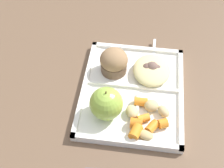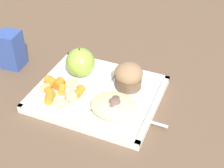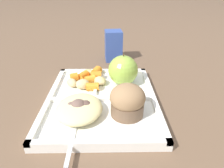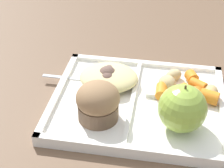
{
  "view_description": "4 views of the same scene",
  "coord_description": "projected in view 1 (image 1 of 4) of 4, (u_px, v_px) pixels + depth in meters",
  "views": [
    {
      "loc": [
        -0.5,
        -0.01,
        0.67
      ],
      "look_at": [
        -0.02,
        0.05,
        0.06
      ],
      "focal_mm": 49.02,
      "sensor_mm": 36.0,
      "label": 1
    },
    {
      "loc": [
        0.28,
        -0.58,
        0.56
      ],
      "look_at": [
        0.04,
        0.01,
        0.05
      ],
      "focal_mm": 49.89,
      "sensor_mm": 36.0,
      "label": 2
    },
    {
      "loc": [
        0.42,
        0.02,
        0.29
      ],
      "look_at": [
        0.02,
        0.03,
        0.07
      ],
      "focal_mm": 31.65,
      "sensor_mm": 36.0,
      "label": 3
    },
    {
      "loc": [
        -0.04,
        0.54,
        0.44
      ],
      "look_at": [
        0.05,
        0.0,
        0.05
      ],
      "focal_mm": 57.5,
      "sensor_mm": 36.0,
      "label": 4
    }
  ],
  "objects": [
    {
      "name": "egg_noodle_pile",
      "position": [
        152.0,
        70.0,
        0.85
      ],
      "size": [
        0.12,
        0.1,
        0.03
      ],
      "primitive_type": "ellipsoid",
      "color": "beige",
      "rests_on": "lunch_tray"
    },
    {
      "name": "potato_chunk_browned",
      "position": [
        146.0,
        135.0,
        0.73
      ],
      "size": [
        0.03,
        0.04,
        0.02
      ],
      "primitive_type": "ellipsoid",
      "rotation": [
        0.0,
        0.0,
        1.36
      ],
      "color": "tan",
      "rests_on": "lunch_tray"
    },
    {
      "name": "lunch_tray",
      "position": [
        132.0,
        92.0,
        0.83
      ],
      "size": [
        0.33,
        0.27,
        0.02
      ],
      "color": "white",
      "rests_on": "ground"
    },
    {
      "name": "green_apple",
      "position": [
        106.0,
        103.0,
        0.75
      ],
      "size": [
        0.08,
        0.08,
        0.09
      ],
      "color": "#93B742",
      "rests_on": "lunch_tray"
    },
    {
      "name": "potato_chunk_golden",
      "position": [
        151.0,
        106.0,
        0.78
      ],
      "size": [
        0.04,
        0.05,
        0.03
      ],
      "primitive_type": "ellipsoid",
      "rotation": [
        0.0,
        0.0,
        1.94
      ],
      "color": "tan",
      "rests_on": "lunch_tray"
    },
    {
      "name": "ground",
      "position": [
        132.0,
        94.0,
        0.84
      ],
      "size": [
        6.0,
        6.0,
        0.0
      ],
      "primitive_type": "plane",
      "color": "brown"
    },
    {
      "name": "carrot_slice_center",
      "position": [
        152.0,
        127.0,
        0.74
      ],
      "size": [
        0.04,
        0.04,
        0.02
      ],
      "primitive_type": "cylinder",
      "rotation": [
        0.0,
        1.57,
        5.7
      ],
      "color": "orange",
      "rests_on": "lunch_tray"
    },
    {
      "name": "carrot_slice_near_corner",
      "position": [
        136.0,
        132.0,
        0.73
      ],
      "size": [
        0.04,
        0.04,
        0.03
      ],
      "primitive_type": "cylinder",
      "rotation": [
        0.0,
        1.57,
        5.97
      ],
      "color": "orange",
      "rests_on": "lunch_tray"
    },
    {
      "name": "potato_chunk_corner",
      "position": [
        164.0,
        111.0,
        0.77
      ],
      "size": [
        0.04,
        0.04,
        0.02
      ],
      "primitive_type": "ellipsoid",
      "rotation": [
        0.0,
        0.0,
        0.66
      ],
      "color": "tan",
      "rests_on": "lunch_tray"
    },
    {
      "name": "meatball_side",
      "position": [
        157.0,
        70.0,
        0.85
      ],
      "size": [
        0.03,
        0.03,
        0.03
      ],
      "primitive_type": "sphere",
      "color": "brown",
      "rests_on": "lunch_tray"
    },
    {
      "name": "carrot_slice_small",
      "position": [
        141.0,
        102.0,
        0.79
      ],
      "size": [
        0.02,
        0.03,
        0.02
      ],
      "primitive_type": "cylinder",
      "rotation": [
        0.0,
        1.57,
        1.57
      ],
      "color": "orange",
      "rests_on": "lunch_tray"
    },
    {
      "name": "meatball_front",
      "position": [
        147.0,
        69.0,
        0.85
      ],
      "size": [
        0.03,
        0.03,
        0.03
      ],
      "primitive_type": "sphere",
      "color": "brown",
      "rests_on": "lunch_tray"
    },
    {
      "name": "meatball_center",
      "position": [
        152.0,
        69.0,
        0.85
      ],
      "size": [
        0.04,
        0.04,
        0.04
      ],
      "primitive_type": "sphere",
      "color": "brown",
      "rests_on": "lunch_tray"
    },
    {
      "name": "carrot_slice_tilted",
      "position": [
        163.0,
        123.0,
        0.75
      ],
      "size": [
        0.03,
        0.03,
        0.02
      ],
      "primitive_type": "cylinder",
      "rotation": [
        0.0,
        1.57,
        5.12
      ],
      "color": "orange",
      "rests_on": "lunch_tray"
    },
    {
      "name": "plastic_fork",
      "position": [
        153.0,
        60.0,
        0.89
      ],
      "size": [
        0.16,
        0.02,
        0.0
      ],
      "color": "silver",
      "rests_on": "lunch_tray"
    },
    {
      "name": "carrot_slice_diagonal",
      "position": [
        143.0,
        118.0,
        0.76
      ],
      "size": [
        0.03,
        0.04,
        0.02
      ],
      "primitive_type": "cylinder",
      "rotation": [
        0.0,
        1.57,
        2.02
      ],
      "color": "orange",
      "rests_on": "lunch_tray"
    },
    {
      "name": "bran_muffin",
      "position": [
        114.0,
        62.0,
        0.84
      ],
      "size": [
        0.08,
        0.08,
        0.07
      ],
      "color": "brown",
      "rests_on": "lunch_tray"
    },
    {
      "name": "potato_chunk_small",
      "position": [
        132.0,
        112.0,
        0.77
      ],
      "size": [
        0.05,
        0.05,
        0.02
      ],
      "primitive_type": "ellipsoid",
      "rotation": [
        0.0,
        0.0,
        0.44
      ],
      "color": "tan",
      "rests_on": "lunch_tray"
    },
    {
      "name": "carrot_slice_large",
      "position": [
        136.0,
        123.0,
        0.75
      ],
      "size": [
        0.03,
        0.03,
        0.03
      ],
      "primitive_type": "cylinder",
      "rotation": [
        0.0,
        1.57,
        1.57
      ],
      "color": "orange",
      "rests_on": "lunch_tray"
    }
  ]
}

